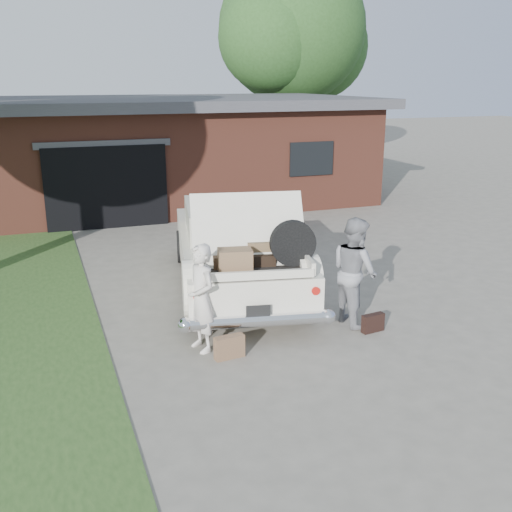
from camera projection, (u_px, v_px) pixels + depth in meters
name	position (u px, v px, depth m)	size (l,w,h in m)	color
ground	(269.00, 332.00, 9.56)	(90.00, 90.00, 0.00)	gray
house	(169.00, 148.00, 19.72)	(12.80, 7.80, 3.30)	brown
tree_right	(294.00, 35.00, 26.34)	(7.41, 6.44, 9.19)	#38281E
sedan	(236.00, 248.00, 11.34)	(3.18, 5.84, 2.13)	white
woman_left	(201.00, 298.00, 8.72)	(0.59, 0.39, 1.63)	silver
woman_right	(355.00, 271.00, 9.70)	(0.86, 0.67, 1.78)	gray
suitcase_left	(229.00, 347.00, 8.63)	(0.44, 0.14, 0.34)	brown
suitcase_right	(373.00, 323.00, 9.54)	(0.38, 0.12, 0.29)	black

